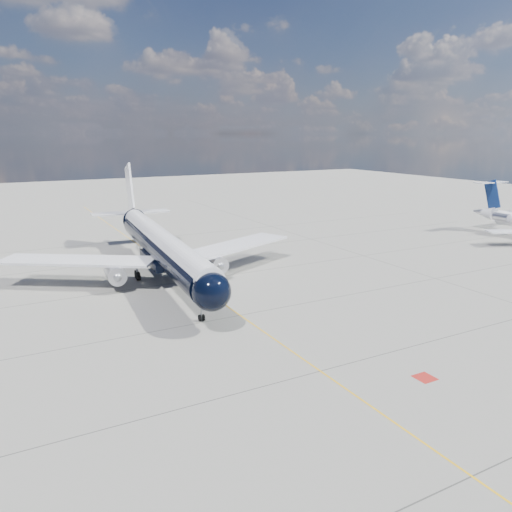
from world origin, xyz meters
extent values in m
plane|color=gray|center=(0.00, 30.00, 0.00)|extent=(320.00, 320.00, 0.00)
cube|color=#E8AB0C|center=(0.00, 25.00, 0.00)|extent=(0.16, 160.00, 0.01)
cube|color=maroon|center=(6.80, -10.00, 0.00)|extent=(1.60, 1.60, 0.01)
cylinder|color=black|center=(-2.90, 27.36, 4.32)|extent=(7.24, 39.30, 3.91)
sphere|color=black|center=(-4.66, 6.85, 4.32)|extent=(4.23, 4.23, 3.91)
cone|color=black|center=(-0.83, 51.46, 4.94)|extent=(4.51, 7.51, 3.91)
cylinder|color=white|center=(-2.90, 27.36, 5.30)|extent=(6.56, 41.28, 3.05)
cube|color=black|center=(-4.67, 6.65, 4.89)|extent=(2.57, 1.44, 0.57)
cube|color=white|center=(-13.53, 29.83, 3.40)|extent=(19.39, 15.06, 0.33)
cube|color=white|center=(8.00, 27.98, 3.40)|extent=(20.20, 12.48, 0.33)
cube|color=black|center=(-2.90, 27.36, 2.88)|extent=(5.19, 10.62, 1.03)
cylinder|color=silver|center=(-9.74, 25.88, 2.21)|extent=(2.70, 4.91, 2.31)
cylinder|color=silver|center=(3.59, 24.74, 2.21)|extent=(2.70, 4.91, 2.31)
sphere|color=gray|center=(-9.92, 23.73, 2.21)|extent=(1.22, 1.22, 1.13)
sphere|color=gray|center=(3.41, 22.59, 2.21)|extent=(1.22, 1.22, 1.13)
cube|color=white|center=(-9.72, 26.09, 2.98)|extent=(0.51, 3.30, 1.13)
cube|color=white|center=(3.61, 24.94, 2.98)|extent=(0.51, 3.30, 1.13)
cube|color=white|center=(-0.87, 50.95, 10.19)|extent=(0.89, 6.53, 8.77)
cube|color=white|center=(-0.83, 51.46, 5.76)|extent=(13.61, 4.43, 0.23)
cylinder|color=gray|center=(-4.35, 10.44, 1.29)|extent=(0.20, 0.20, 2.16)
cylinder|color=black|center=(-4.55, 10.46, 0.36)|extent=(0.25, 0.73, 0.72)
cylinder|color=black|center=(-4.14, 10.43, 0.36)|extent=(0.25, 0.73, 0.72)
cylinder|color=gray|center=(-6.04, 29.18, 1.39)|extent=(0.29, 0.29, 1.96)
cylinder|color=gray|center=(0.52, 28.62, 1.39)|extent=(0.29, 0.29, 1.96)
cylinder|color=black|center=(-6.09, 28.62, 0.57)|extent=(0.56, 1.17, 1.13)
cylinder|color=black|center=(-6.00, 29.75, 0.57)|extent=(0.56, 1.17, 1.13)
cylinder|color=black|center=(0.47, 28.06, 0.57)|extent=(0.56, 1.17, 1.13)
cylinder|color=black|center=(0.57, 29.18, 0.57)|extent=(0.56, 1.17, 1.13)
cone|color=white|center=(66.77, 31.15, 3.56)|extent=(2.78, 5.10, 2.75)
cylinder|color=silver|center=(64.67, 25.55, 3.56)|extent=(1.54, 3.26, 1.53)
cube|color=white|center=(65.18, 25.55, 3.56)|extent=(1.03, 1.63, 0.18)
cube|color=#0B1E4F|center=(66.78, 29.63, 7.37)|extent=(0.27, 4.27, 6.23)
cube|color=white|center=(66.78, 30.24, 9.81)|extent=(8.15, 2.08, 0.16)
camera|label=1|loc=(-22.92, -36.03, 19.31)|focal=35.00mm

